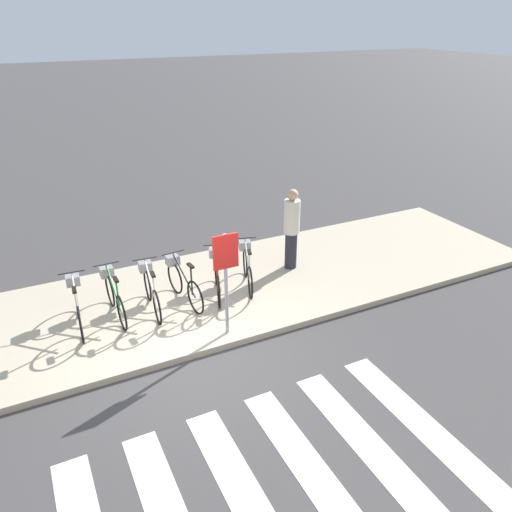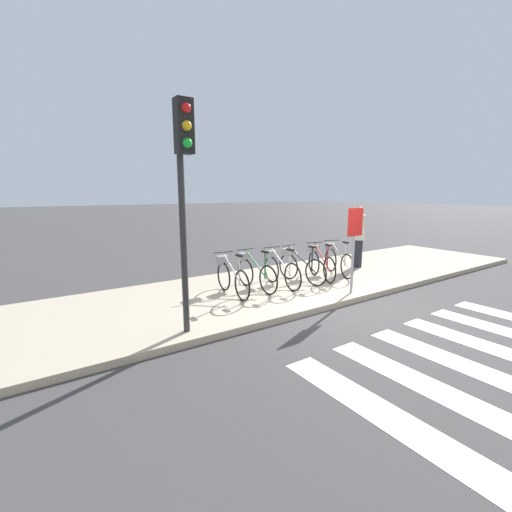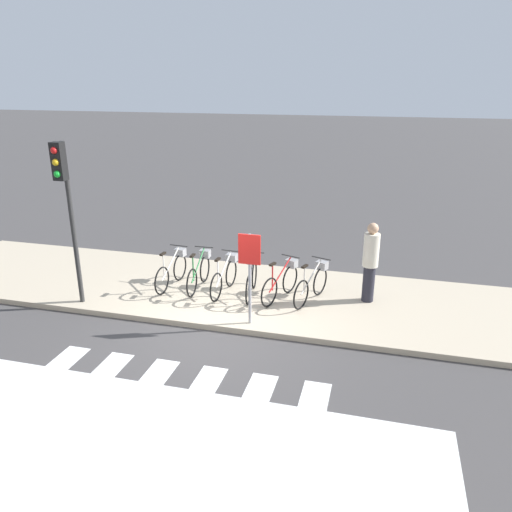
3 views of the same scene
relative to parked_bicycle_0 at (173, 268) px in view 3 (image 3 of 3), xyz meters
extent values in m
plane|color=#423F3F|center=(1.63, -1.71, -0.55)|extent=(120.00, 120.00, 0.00)
cube|color=#B7A88E|center=(1.63, 0.08, -0.49)|extent=(16.15, 3.58, 0.12)
torus|color=black|center=(-0.04, -0.54, -0.10)|extent=(0.08, 0.65, 0.65)
torus|color=black|center=(0.02, 0.35, -0.10)|extent=(0.08, 0.65, 0.65)
cylinder|color=beige|center=(-0.01, -0.10, 0.16)|extent=(0.10, 0.91, 0.55)
cylinder|color=beige|center=(-0.03, -0.42, 0.19)|extent=(0.03, 0.03, 0.59)
cube|color=black|center=(-0.03, -0.42, 0.51)|extent=(0.08, 0.20, 0.04)
cylinder|color=#262626|center=(0.02, 0.35, 0.46)|extent=(0.46, 0.06, 0.02)
cube|color=gray|center=(0.03, 0.40, 0.27)|extent=(0.25, 0.22, 0.18)
torus|color=black|center=(0.66, -0.49, -0.10)|extent=(0.05, 0.65, 0.65)
torus|color=black|center=(0.64, 0.41, -0.10)|extent=(0.05, 0.65, 0.65)
cylinder|color=#267238|center=(0.65, -0.04, 0.16)|extent=(0.05, 0.91, 0.55)
cylinder|color=#267238|center=(0.66, -0.36, 0.19)|extent=(0.03, 0.03, 0.59)
cube|color=black|center=(0.66, -0.36, 0.51)|extent=(0.07, 0.20, 0.04)
cylinder|color=#262626|center=(0.64, 0.41, 0.46)|extent=(0.46, 0.03, 0.02)
cube|color=gray|center=(0.64, 0.46, 0.27)|extent=(0.24, 0.21, 0.18)
torus|color=black|center=(1.27, -0.58, -0.10)|extent=(0.09, 0.65, 0.65)
torus|color=black|center=(1.34, 0.31, -0.10)|extent=(0.09, 0.65, 0.65)
cylinder|color=silver|center=(1.31, -0.14, 0.16)|extent=(0.10, 0.91, 0.55)
cylinder|color=silver|center=(1.28, -0.46, 0.19)|extent=(0.03, 0.03, 0.59)
cube|color=black|center=(1.28, -0.46, 0.51)|extent=(0.09, 0.20, 0.04)
cylinder|color=#262626|center=(1.34, 0.31, 0.46)|extent=(0.46, 0.06, 0.02)
cube|color=gray|center=(1.34, 0.36, 0.27)|extent=(0.25, 0.22, 0.18)
torus|color=black|center=(2.00, -0.56, -0.10)|extent=(0.11, 0.65, 0.65)
torus|color=black|center=(1.90, 0.33, -0.10)|extent=(0.11, 0.65, 0.65)
cylinder|color=black|center=(1.95, -0.11, 0.16)|extent=(0.14, 0.91, 0.55)
cylinder|color=black|center=(1.99, -0.44, 0.19)|extent=(0.04, 0.04, 0.59)
cube|color=black|center=(1.99, -0.44, 0.51)|extent=(0.09, 0.21, 0.04)
cylinder|color=#262626|center=(1.90, 0.33, 0.46)|extent=(0.46, 0.08, 0.02)
cube|color=gray|center=(1.89, 0.38, 0.27)|extent=(0.26, 0.23, 0.18)
torus|color=black|center=(2.46, -0.55, -0.10)|extent=(0.24, 0.63, 0.65)
torus|color=black|center=(2.75, 0.30, -0.10)|extent=(0.24, 0.63, 0.65)
cylinder|color=red|center=(2.61, -0.13, 0.16)|extent=(0.32, 0.87, 0.55)
cylinder|color=red|center=(2.50, -0.44, 0.19)|extent=(0.04, 0.04, 0.59)
cube|color=black|center=(2.50, -0.44, 0.51)|extent=(0.13, 0.21, 0.04)
cylinder|color=#262626|center=(2.75, 0.30, 0.46)|extent=(0.44, 0.17, 0.02)
cube|color=gray|center=(2.77, 0.34, 0.27)|extent=(0.29, 0.27, 0.18)
torus|color=black|center=(3.15, -0.51, -0.10)|extent=(0.24, 0.63, 0.65)
torus|color=black|center=(3.44, 0.34, -0.10)|extent=(0.24, 0.63, 0.65)
cylinder|color=beige|center=(3.29, -0.08, 0.16)|extent=(0.32, 0.87, 0.55)
cylinder|color=beige|center=(3.19, -0.39, 0.19)|extent=(0.04, 0.04, 0.59)
cube|color=black|center=(3.19, -0.39, 0.51)|extent=(0.13, 0.21, 0.04)
cylinder|color=#262626|center=(3.44, 0.34, 0.46)|extent=(0.44, 0.17, 0.02)
cube|color=gray|center=(3.45, 0.39, 0.27)|extent=(0.29, 0.27, 0.18)
cylinder|color=#23232D|center=(4.50, 0.28, -0.02)|extent=(0.26, 0.26, 0.82)
cylinder|color=beige|center=(4.50, 0.28, 0.76)|extent=(0.34, 0.34, 0.73)
sphere|color=tan|center=(4.50, 0.28, 1.24)|extent=(0.24, 0.24, 0.24)
cylinder|color=#2D2D2D|center=(-1.59, -1.36, 1.32)|extent=(0.10, 0.10, 3.49)
cube|color=black|center=(-1.59, -1.54, 2.69)|extent=(0.24, 0.20, 0.75)
sphere|color=red|center=(-1.59, -1.64, 2.91)|extent=(0.14, 0.14, 0.14)
sphere|color=gold|center=(-1.59, -1.64, 2.68)|extent=(0.14, 0.14, 0.14)
sphere|color=green|center=(-1.59, -1.64, 2.45)|extent=(0.14, 0.14, 0.14)
cylinder|color=#99999E|center=(2.27, -1.41, 0.51)|extent=(0.06, 0.06, 1.88)
cube|color=red|center=(2.27, -1.43, 1.15)|extent=(0.44, 0.03, 0.60)
camera|label=1|loc=(-0.50, -8.13, 4.61)|focal=35.00mm
camera|label=2|loc=(-3.58, -6.28, 1.79)|focal=24.00mm
camera|label=3|loc=(4.67, -10.10, 4.25)|focal=35.00mm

